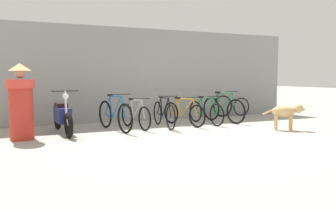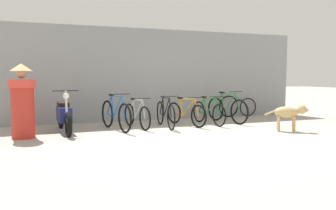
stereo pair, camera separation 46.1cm
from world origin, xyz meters
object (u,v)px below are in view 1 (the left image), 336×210
at_px(stray_dog, 287,112).
at_px(spare_tire_right, 241,107).
at_px(spare_tire_left, 223,106).
at_px(bicycle_3, 183,113).
at_px(bicycle_2, 164,114).
at_px(bicycle_0, 115,115).
at_px(motorcycle, 63,116).
at_px(bicycle_1, 135,116).
at_px(person_in_robes, 21,101).
at_px(bicycle_5, 223,109).
at_px(bicycle_4, 206,112).

distance_m(stray_dog, spare_tire_right, 3.10).
height_order(stray_dog, spare_tire_left, spare_tire_left).
bearing_deg(bicycle_3, bicycle_2, -97.04).
xyz_separation_m(bicycle_0, motorcycle, (-1.22, 0.08, 0.02)).
height_order(bicycle_1, motorcycle, motorcycle).
distance_m(bicycle_2, person_in_robes, 3.46).
height_order(bicycle_1, bicycle_5, bicycle_5).
bearing_deg(bicycle_0, bicycle_5, 81.59).
xyz_separation_m(bicycle_4, person_in_robes, (-4.72, -0.49, 0.48)).
bearing_deg(bicycle_4, bicycle_2, -92.51).
bearing_deg(bicycle_2, bicycle_4, 97.91).
xyz_separation_m(bicycle_2, motorcycle, (-2.54, 0.07, 0.05)).
height_order(bicycle_2, stray_dog, bicycle_2).
distance_m(bicycle_5, stray_dog, 1.99).
xyz_separation_m(person_in_robes, spare_tire_left, (6.09, 1.74, -0.45)).
xyz_separation_m(bicycle_0, bicycle_1, (0.57, 0.12, -0.05)).
bearing_deg(bicycle_1, person_in_robes, -89.79).
relative_size(motorcycle, person_in_robes, 1.20).
xyz_separation_m(bicycle_3, spare_tire_right, (2.81, 1.26, -0.02)).
xyz_separation_m(bicycle_1, bicycle_3, (1.37, 0.00, -0.00)).
xyz_separation_m(bicycle_0, spare_tire_left, (4.00, 1.36, -0.02)).
height_order(bicycle_2, spare_tire_right, bicycle_2).
distance_m(bicycle_1, spare_tire_right, 4.37).
height_order(bicycle_5, motorcycle, motorcycle).
height_order(bicycle_1, bicycle_2, bicycle_2).
height_order(bicycle_0, spare_tire_right, bicycle_0).
height_order(bicycle_2, spare_tire_left, bicycle_2).
bearing_deg(stray_dog, bicycle_5, 140.14).
bearing_deg(bicycle_3, motorcycle, -106.16).
relative_size(motorcycle, stray_dog, 2.12).
relative_size(bicycle_0, motorcycle, 0.90).
bearing_deg(bicycle_5, stray_dog, 7.85).
bearing_deg(bicycle_3, spare_tire_right, 97.32).
bearing_deg(bicycle_2, person_in_robes, -80.04).
bearing_deg(bicycle_2, bicycle_0, -86.18).
xyz_separation_m(bicycle_3, stray_dog, (2.01, -1.74, 0.13)).
bearing_deg(spare_tire_left, bicycle_5, -122.57).
xyz_separation_m(stray_dog, person_in_robes, (-6.04, 1.24, 0.35)).
relative_size(bicycle_4, stray_dog, 1.76).
distance_m(bicycle_1, stray_dog, 3.81).
height_order(bicycle_0, motorcycle, motorcycle).
xyz_separation_m(spare_tire_left, spare_tire_right, (0.75, 0.01, -0.05)).
distance_m(bicycle_4, person_in_robes, 4.77).
bearing_deg(spare_tire_right, stray_dog, -104.90).
bearing_deg(motorcycle, bicycle_3, 85.45).
height_order(bicycle_1, stray_dog, bicycle_1).
bearing_deg(spare_tire_right, spare_tire_left, -178.88).
height_order(bicycle_0, bicycle_1, bicycle_0).
distance_m(spare_tire_left, spare_tire_right, 0.75).
distance_m(motorcycle, stray_dog, 5.45).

